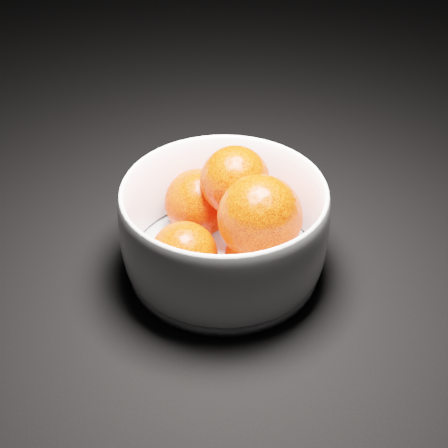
{
  "coord_description": "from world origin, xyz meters",
  "views": [
    {
      "loc": [
        0.26,
        -0.25,
        0.45
      ],
      "look_at": [
        0.25,
        0.25,
        0.06
      ],
      "focal_mm": 50.0,
      "sensor_mm": 36.0,
      "label": 1
    }
  ],
  "objects": [
    {
      "name": "orange_pile",
      "position": [
        0.26,
        0.25,
        0.06
      ],
      "size": [
        0.15,
        0.16,
        0.12
      ],
      "color": "#FF2A07",
      "rests_on": "bowl"
    },
    {
      "name": "bowl",
      "position": [
        0.25,
        0.25,
        0.05
      ],
      "size": [
        0.21,
        0.21,
        0.1
      ],
      "rotation": [
        0.0,
        0.0,
        0.43
      ],
      "color": "white",
      "rests_on": "ground"
    }
  ]
}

